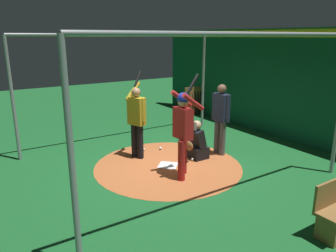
{
  "coord_description": "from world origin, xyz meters",
  "views": [
    {
      "loc": [
        3.75,
        5.82,
        2.88
      ],
      "look_at": [
        0.0,
        0.0,
        0.95
      ],
      "focal_mm": 34.58,
      "sensor_mm": 36.0,
      "label": 1
    }
  ],
  "objects_px": {
    "umpire": "(221,115)",
    "baseball_0": "(193,159)",
    "baseball_1": "(144,149)",
    "home_plate": "(168,165)",
    "visitor": "(137,118)",
    "bat_rack": "(198,101)",
    "baseball_2": "(161,148)",
    "batter": "(183,126)",
    "catcher": "(197,144)"
  },
  "relations": [
    {
      "from": "visitor",
      "to": "home_plate",
      "type": "bearing_deg",
      "value": 92.2
    },
    {
      "from": "home_plate",
      "to": "bat_rack",
      "type": "xyz_separation_m",
      "value": [
        -3.76,
        -3.74,
        0.48
      ]
    },
    {
      "from": "bat_rack",
      "to": "baseball_2",
      "type": "relative_size",
      "value": 15.95
    },
    {
      "from": "baseball_2",
      "to": "visitor",
      "type": "bearing_deg",
      "value": 10.98
    },
    {
      "from": "catcher",
      "to": "umpire",
      "type": "bearing_deg",
      "value": 176.57
    },
    {
      "from": "home_plate",
      "to": "batter",
      "type": "bearing_deg",
      "value": 85.48
    },
    {
      "from": "baseball_1",
      "to": "baseball_2",
      "type": "relative_size",
      "value": 1.0
    },
    {
      "from": "umpire",
      "to": "baseball_0",
      "type": "relative_size",
      "value": 23.87
    },
    {
      "from": "baseball_0",
      "to": "baseball_1",
      "type": "xyz_separation_m",
      "value": [
        0.64,
        -1.25,
        0.0
      ]
    },
    {
      "from": "visitor",
      "to": "baseball_0",
      "type": "bearing_deg",
      "value": 117.49
    },
    {
      "from": "bat_rack",
      "to": "visitor",
      "type": "bearing_deg",
      "value": 35.08
    },
    {
      "from": "umpire",
      "to": "baseball_2",
      "type": "relative_size",
      "value": 23.87
    },
    {
      "from": "baseball_0",
      "to": "visitor",
      "type": "bearing_deg",
      "value": -43.99
    },
    {
      "from": "bat_rack",
      "to": "baseball_1",
      "type": "height_order",
      "value": "bat_rack"
    },
    {
      "from": "catcher",
      "to": "baseball_2",
      "type": "bearing_deg",
      "value": -67.59
    },
    {
      "from": "visitor",
      "to": "baseball_1",
      "type": "distance_m",
      "value": 1.06
    },
    {
      "from": "umpire",
      "to": "baseball_1",
      "type": "bearing_deg",
      "value": -38.5
    },
    {
      "from": "home_plate",
      "to": "visitor",
      "type": "relative_size",
      "value": 0.2
    },
    {
      "from": "home_plate",
      "to": "bat_rack",
      "type": "height_order",
      "value": "bat_rack"
    },
    {
      "from": "catcher",
      "to": "bat_rack",
      "type": "distance_m",
      "value": 4.74
    },
    {
      "from": "baseball_2",
      "to": "baseball_0",
      "type": "bearing_deg",
      "value": 101.87
    },
    {
      "from": "batter",
      "to": "visitor",
      "type": "relative_size",
      "value": 1.02
    },
    {
      "from": "bat_rack",
      "to": "baseball_1",
      "type": "bearing_deg",
      "value": 34.34
    },
    {
      "from": "visitor",
      "to": "baseball_2",
      "type": "xyz_separation_m",
      "value": [
        -0.75,
        -0.15,
        -0.96
      ]
    },
    {
      "from": "catcher",
      "to": "baseball_2",
      "type": "xyz_separation_m",
      "value": [
        0.41,
        -1.0,
        -0.33
      ]
    },
    {
      "from": "batter",
      "to": "home_plate",
      "type": "bearing_deg",
      "value": -94.52
    },
    {
      "from": "visitor",
      "to": "baseball_1",
      "type": "bearing_deg",
      "value": -155.99
    },
    {
      "from": "batter",
      "to": "catcher",
      "type": "xyz_separation_m",
      "value": [
        -0.89,
        -0.66,
        -0.73
      ]
    },
    {
      "from": "batter",
      "to": "baseball_0",
      "type": "height_order",
      "value": "batter"
    },
    {
      "from": "visitor",
      "to": "baseball_0",
      "type": "xyz_separation_m",
      "value": [
        -0.98,
        0.94,
        -0.96
      ]
    },
    {
      "from": "batter",
      "to": "baseball_1",
      "type": "xyz_separation_m",
      "value": [
        -0.06,
        -1.83,
        -1.06
      ]
    },
    {
      "from": "bat_rack",
      "to": "baseball_1",
      "type": "relative_size",
      "value": 15.95
    },
    {
      "from": "umpire",
      "to": "baseball_0",
      "type": "bearing_deg",
      "value": 3.03
    },
    {
      "from": "umpire",
      "to": "baseball_2",
      "type": "xyz_separation_m",
      "value": [
        1.1,
        -1.04,
        -0.95
      ]
    },
    {
      "from": "bat_rack",
      "to": "baseball_0",
      "type": "relative_size",
      "value": 15.95
    },
    {
      "from": "home_plate",
      "to": "umpire",
      "type": "height_order",
      "value": "umpire"
    },
    {
      "from": "home_plate",
      "to": "visitor",
      "type": "xyz_separation_m",
      "value": [
        0.33,
        -0.87,
        0.99
      ]
    },
    {
      "from": "catcher",
      "to": "batter",
      "type": "bearing_deg",
      "value": 36.82
    },
    {
      "from": "home_plate",
      "to": "baseball_2",
      "type": "xyz_separation_m",
      "value": [
        -0.42,
        -1.01,
        0.03
      ]
    },
    {
      "from": "visitor",
      "to": "batter",
      "type": "bearing_deg",
      "value": 81.77
    },
    {
      "from": "catcher",
      "to": "visitor",
      "type": "xyz_separation_m",
      "value": [
        1.16,
        -0.86,
        0.63
      ]
    },
    {
      "from": "umpire",
      "to": "batter",
      "type": "bearing_deg",
      "value": 21.57
    },
    {
      "from": "visitor",
      "to": "bat_rack",
      "type": "relative_size",
      "value": 1.77
    },
    {
      "from": "home_plate",
      "to": "baseball_2",
      "type": "relative_size",
      "value": 5.68
    },
    {
      "from": "baseball_1",
      "to": "baseball_0",
      "type": "bearing_deg",
      "value": 117.19
    },
    {
      "from": "visitor",
      "to": "baseball_2",
      "type": "relative_size",
      "value": 28.23
    },
    {
      "from": "home_plate",
      "to": "catcher",
      "type": "xyz_separation_m",
      "value": [
        -0.84,
        -0.01,
        0.36
      ]
    },
    {
      "from": "umpire",
      "to": "baseball_0",
      "type": "distance_m",
      "value": 1.29
    },
    {
      "from": "home_plate",
      "to": "visitor",
      "type": "height_order",
      "value": "visitor"
    },
    {
      "from": "bat_rack",
      "to": "baseball_1",
      "type": "distance_m",
      "value": 4.56
    }
  ]
}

